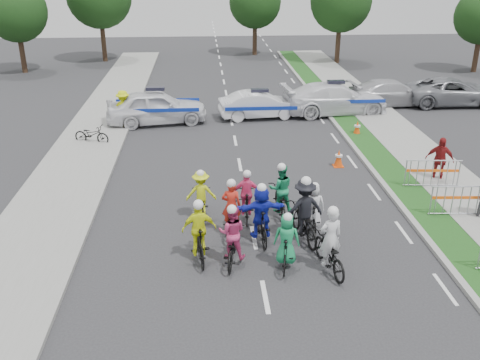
{
  "coord_description": "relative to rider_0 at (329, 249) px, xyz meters",
  "views": [
    {
      "loc": [
        -1.4,
        -10.99,
        7.88
      ],
      "look_at": [
        -0.28,
        4.86,
        1.1
      ],
      "focal_mm": 40.0,
      "sensor_mm": 36.0,
      "label": 1
    }
  ],
  "objects": [
    {
      "name": "civilian_suv",
      "position": [
        10.67,
        16.29,
        0.1
      ],
      "size": [
        5.33,
        2.52,
        1.47
      ],
      "primitive_type": "imported",
      "rotation": [
        0.0,
        0.0,
        1.56
      ],
      "color": "gray",
      "rests_on": "ground"
    },
    {
      "name": "rider_2",
      "position": [
        -2.56,
        0.58,
        0.03
      ],
      "size": [
        0.89,
        1.83,
        1.78
      ],
      "rotation": [
        0.0,
        0.0,
        2.97
      ],
      "color": "black",
      "rests_on": "ground"
    },
    {
      "name": "police_car_2",
      "position": [
        3.67,
        14.94,
        0.17
      ],
      "size": [
        5.79,
        2.86,
        1.62
      ],
      "primitive_type": "imported",
      "rotation": [
        0.0,
        0.0,
        1.68
      ],
      "color": "silver",
      "rests_on": "ground"
    },
    {
      "name": "barrier_1",
      "position": [
        4.87,
        2.73,
        -0.08
      ],
      "size": [
        2.03,
        0.62,
        1.12
      ],
      "primitive_type": null,
      "rotation": [
        0.0,
        0.0,
        -0.06
      ],
      "color": "#A5A8AD",
      "rests_on": "ground"
    },
    {
      "name": "rider_8",
      "position": [
        -0.85,
        3.31,
        0.05
      ],
      "size": [
        0.79,
        1.83,
        1.85
      ],
      "rotation": [
        0.0,
        0.0,
        3.17
      ],
      "color": "black",
      "rests_on": "ground"
    },
    {
      "name": "rider_4",
      "position": [
        -0.38,
        1.7,
        0.15
      ],
      "size": [
        1.24,
        2.11,
        2.06
      ],
      "rotation": [
        0.0,
        0.0,
        3.33
      ],
      "color": "black",
      "rests_on": "ground"
    },
    {
      "name": "cone_0",
      "position": [
        2.08,
        7.44,
        -0.3
      ],
      "size": [
        0.4,
        0.4,
        0.7
      ],
      "color": "#F24C0C",
      "rests_on": "ground"
    },
    {
      "name": "rider_0",
      "position": [
        0.0,
        0.0,
        0.0
      ],
      "size": [
        1.01,
        1.99,
        1.94
      ],
      "rotation": [
        0.0,
        0.0,
        3.33
      ],
      "color": "black",
      "rests_on": "ground"
    },
    {
      "name": "tree_1",
      "position": [
        7.17,
        28.89,
        3.9
      ],
      "size": [
        4.55,
        4.55,
        6.82
      ],
      "color": "#382619",
      "rests_on": "ground"
    },
    {
      "name": "civilian_sedan",
      "position": [
        7.23,
        16.38,
        0.07
      ],
      "size": [
        5.1,
        2.55,
        1.42
      ],
      "primitive_type": "imported",
      "rotation": [
        0.0,
        0.0,
        1.69
      ],
      "color": "#AEAEB3",
      "rests_on": "ground"
    },
    {
      "name": "spectator_2",
      "position": [
        5.38,
        5.68,
        0.22
      ],
      "size": [
        1.1,
        0.8,
        1.73
      ],
      "primitive_type": "imported",
      "rotation": [
        0.0,
        0.0,
        -0.42
      ],
      "color": "maroon",
      "rests_on": "ground"
    },
    {
      "name": "sidewalk_right",
      "position": [
        5.77,
        3.89,
        -0.57
      ],
      "size": [
        2.4,
        60.0,
        0.13
      ],
      "primitive_type": "cube",
      "color": "gray",
      "rests_on": "ground"
    },
    {
      "name": "parked_bike",
      "position": [
        -8.23,
        10.93,
        -0.21
      ],
      "size": [
        1.73,
        1.04,
        0.86
      ],
      "primitive_type": "imported",
      "rotation": [
        0.0,
        0.0,
        1.26
      ],
      "color": "black",
      "rests_on": "ground"
    },
    {
      "name": "curb_right",
      "position": [
        3.27,
        3.89,
        -0.58
      ],
      "size": [
        0.2,
        60.0,
        0.12
      ],
      "primitive_type": "cube",
      "color": "gray",
      "rests_on": "ground"
    },
    {
      "name": "rider_6",
      "position": [
        -2.49,
        2.18,
        -0.03
      ],
      "size": [
        0.82,
        1.86,
        1.84
      ],
      "rotation": [
        0.0,
        0.0,
        3.03
      ],
      "color": "black",
      "rests_on": "ground"
    },
    {
      "name": "tree_4",
      "position": [
        1.17,
        32.89,
        3.55
      ],
      "size": [
        4.2,
        4.2,
        6.3
      ],
      "color": "#382619",
      "rests_on": "ground"
    },
    {
      "name": "cone_1",
      "position": [
        3.89,
        11.26,
        -0.3
      ],
      "size": [
        0.4,
        0.4,
        0.7
      ],
      "color": "#F24C0C",
      "rests_on": "ground"
    },
    {
      "name": "grass_strip",
      "position": [
        3.97,
        3.89,
        -0.58
      ],
      "size": [
        1.2,
        60.0,
        0.11
      ],
      "primitive_type": "cube",
      "color": "#1B4114",
      "rests_on": "ground"
    },
    {
      "name": "tree_0",
      "position": [
        -15.83,
        26.89,
        3.55
      ],
      "size": [
        4.2,
        4.2,
        6.3
      ],
      "color": "#382619",
      "rests_on": "ground"
    },
    {
      "name": "police_car_0",
      "position": [
        -5.55,
        13.86,
        0.2
      ],
      "size": [
        5.18,
        2.77,
        1.67
      ],
      "primitive_type": "imported",
      "rotation": [
        0.0,
        0.0,
        1.74
      ],
      "color": "silver",
      "rests_on": "ground"
    },
    {
      "name": "barrier_2",
      "position": [
        4.87,
        5.01,
        -0.08
      ],
      "size": [
        2.03,
        0.66,
        1.12
      ],
      "primitive_type": null,
      "rotation": [
        0.0,
        0.0,
        -0.08
      ],
      "color": "#A5A8AD",
      "rests_on": "ground"
    },
    {
      "name": "rider_3",
      "position": [
        -3.44,
        0.77,
        0.08
      ],
      "size": [
        0.98,
        1.82,
        1.87
      ],
      "rotation": [
        0.0,
        0.0,
        3.26
      ],
      "color": "black",
      "rests_on": "ground"
    },
    {
      "name": "rider_9",
      "position": [
        -1.94,
        3.13,
        0.03
      ],
      "size": [
        0.88,
        1.66,
        1.72
      ],
      "rotation": [
        0.0,
        0.0,
        3.08
      ],
      "color": "black",
      "rests_on": "ground"
    },
    {
      "name": "rider_10",
      "position": [
        -3.38,
        3.27,
        0.03
      ],
      "size": [
        0.95,
        1.68,
        1.71
      ],
      "rotation": [
        0.0,
        0.0,
        3.13
      ],
      "color": "black",
      "rests_on": "ground"
    },
    {
      "name": "police_car_1",
      "position": [
        -0.36,
        14.46,
        0.04
      ],
      "size": [
        4.26,
        1.91,
        1.36
      ],
      "primitive_type": "imported",
      "rotation": [
        0.0,
        0.0,
        1.69
      ],
      "color": "silver",
      "rests_on": "ground"
    },
    {
      "name": "rider_5",
      "position": [
        -1.65,
        1.71,
        0.15
      ],
      "size": [
        1.53,
        1.82,
        1.88
      ],
      "rotation": [
        0.0,
        0.0,
        3.23
      ],
      "color": "black",
      "rests_on": "ground"
    },
    {
      "name": "ground",
      "position": [
        -1.83,
        -1.11,
        -0.64
      ],
      "size": [
        90.0,
        90.0,
        0.0
      ],
      "primitive_type": "plane",
      "color": "#28282B",
      "rests_on": "ground"
    },
    {
      "name": "rider_1",
      "position": [
        -1.12,
        0.22,
        0.02
      ],
      "size": [
        0.78,
        1.65,
        1.67
      ],
      "rotation": [
        0.0,
        0.0,
        2.94
      ],
      "color": "black",
      "rests_on": "ground"
    },
    {
      "name": "marshal_hiviz",
      "position": [
        -7.1,
        13.42,
        0.26
      ],
      "size": [
        1.31,
        0.98,
        1.79
      ],
      "primitive_type": "imported",
      "rotation": [
        0.0,
        0.0,
        2.84
      ],
      "color": "#C8D80B",
      "rests_on": "ground"
    },
    {
      "name": "rider_7",
      "position": [
        -0.01,
        2.19,
        0.01
      ],
      "size": [
        0.72,
        1.59,
        1.66
      ],
      "rotation": [
        0.0,
        0.0,
        3.09
      ],
      "color": "black",
      "rests_on": "ground"
    },
    {
      "name": "sidewalk_left",
      "position": [
        -8.33,
        3.89,
        -0.57
      ],
      "size": [
        3.0,
        60.0,
        0.13
      ],
      "primitive_type": "cube",
      "color": "gray",
      "rests_on": "ground"
    }
  ]
}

